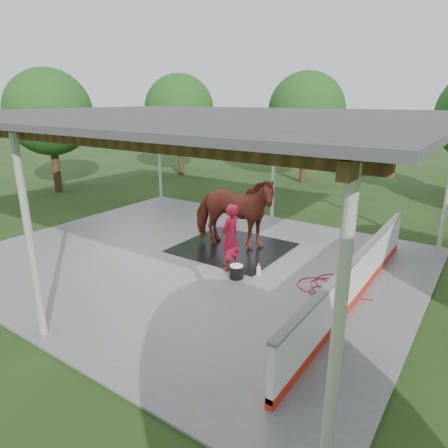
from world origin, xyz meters
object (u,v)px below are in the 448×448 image
Objects in this scene: dasher_board at (356,280)px; horse at (233,212)px; wash_bucket at (236,272)px; handler at (230,237)px.

horse reaches higher than dasher_board.
wash_bucket is (-2.86, -0.46, -0.37)m from dasher_board.
horse reaches higher than wash_bucket.
wash_bucket is at bearing -158.49° from horse.
horse reaches higher than handler.
horse is 1.60m from handler.
horse is 1.46× the size of handler.
dasher_board is 2.92m from wash_bucket.
handler is (-3.30, -0.08, 0.36)m from dasher_board.
dasher_board is at bearing 9.05° from wash_bucket.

